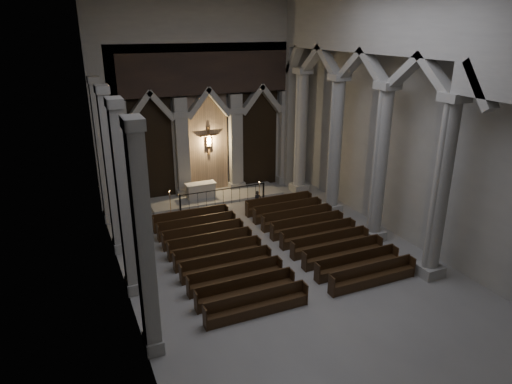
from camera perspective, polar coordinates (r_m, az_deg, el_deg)
room at (r=18.19m, az=5.30°, el=10.97°), size 24.00×24.10×12.00m
sanctuary_wall at (r=28.86m, az=-6.06°, el=12.34°), size 14.00×0.77×12.00m
right_arcade at (r=22.34m, az=16.39°, el=12.54°), size 1.00×24.00×12.00m
left_pilasters at (r=20.40m, az=-16.92°, el=0.46°), size 0.60×13.00×8.03m
sanctuary_step at (r=29.60m, az=-5.05°, el=-0.52°), size 8.50×2.60×0.15m
altar at (r=29.11m, az=-6.92°, el=0.22°), size 1.90×0.76×0.96m
altar_rail at (r=28.07m, az=-4.12°, el=-0.25°), size 5.53×0.09×1.09m
candle_stand_left at (r=27.33m, az=-10.63°, el=-1.90°), size 0.24×0.24×1.41m
candle_stand_right at (r=28.91m, az=0.42°, el=-0.40°), size 0.21×0.21×1.24m
pews at (r=22.50m, az=1.78°, el=-6.74°), size 9.62×9.45×0.94m
worshipper at (r=27.31m, az=0.20°, el=-1.07°), size 0.46×0.32×1.19m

